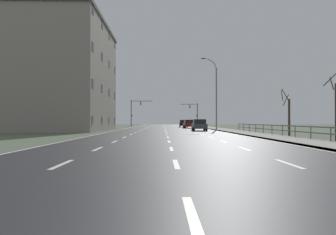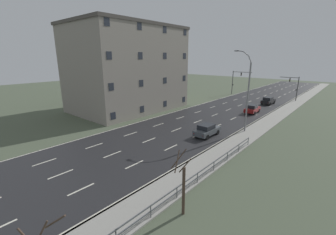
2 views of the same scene
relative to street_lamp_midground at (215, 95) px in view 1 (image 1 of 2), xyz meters
The scene contains 13 objects.
ground_plane 9.59m from the street_lamp_midground, 159.38° to the left, with size 160.00×160.00×0.12m.
road_asphalt_strip 17.39m from the street_lamp_midground, 116.74° to the left, with size 14.00×120.00×0.03m.
sidewalk_right 15.73m from the street_lamp_midground, 86.25° to the left, with size 3.00×120.00×0.12m.
guardrail 23.55m from the street_lamp_midground, 84.06° to the right, with size 0.07×37.00×1.00m.
street_lamp_midground is the anchor object (origin of this frame).
traffic_signal_right 29.04m from the street_lamp_midground, 90.53° to the left, with size 4.09×0.36×5.59m.
traffic_signal_left 32.36m from the street_lamp_midground, 116.54° to the left, with size 5.15×0.36×6.34m.
car_distant 12.46m from the street_lamp_midground, 105.27° to the left, with size 1.96×4.16×1.57m.
car_near_left 22.05m from the street_lamp_midground, 98.96° to the left, with size 2.00×4.19×1.57m.
car_near_right 7.17m from the street_lamp_midground, 121.95° to the right, with size 1.89×4.13×1.57m.
brick_building 23.20m from the street_lamp_midground, behind, with size 14.10×20.38×15.55m.
bare_tree_near 27.11m from the street_lamp_midground, 82.32° to the right, with size 1.31×1.36×4.67m.
bare_tree_mid 19.26m from the street_lamp_midground, 79.05° to the right, with size 0.94×1.42×4.31m.
Camera 1 is at (-0.41, -2.51, 1.36)m, focal length 34.41 mm.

